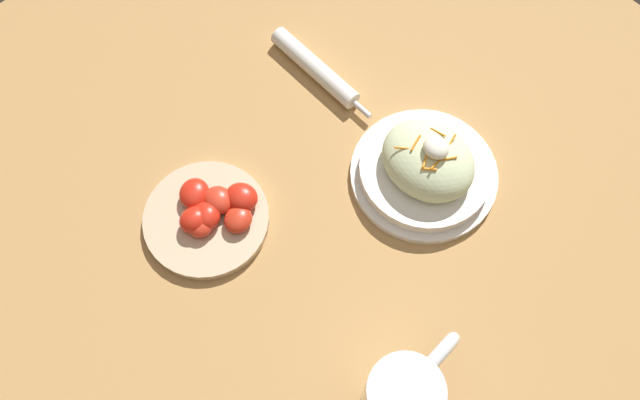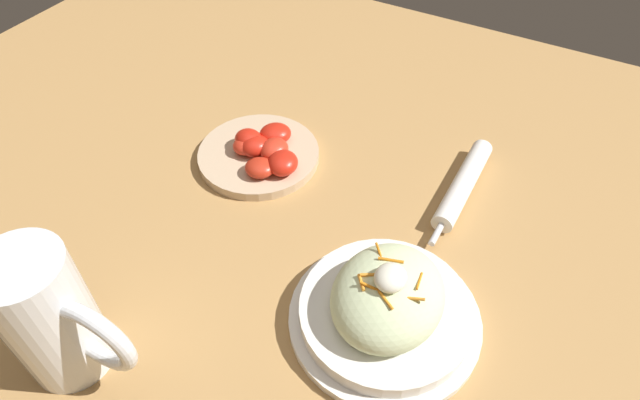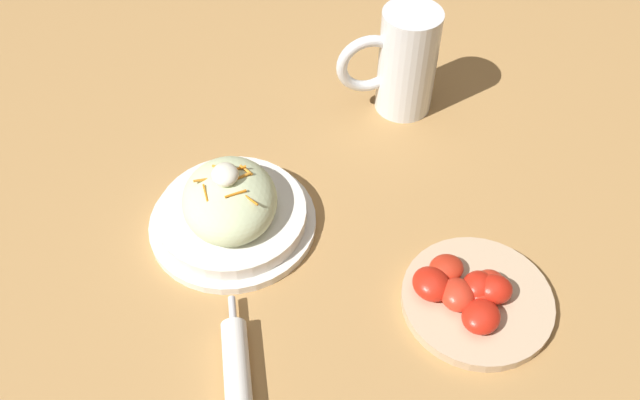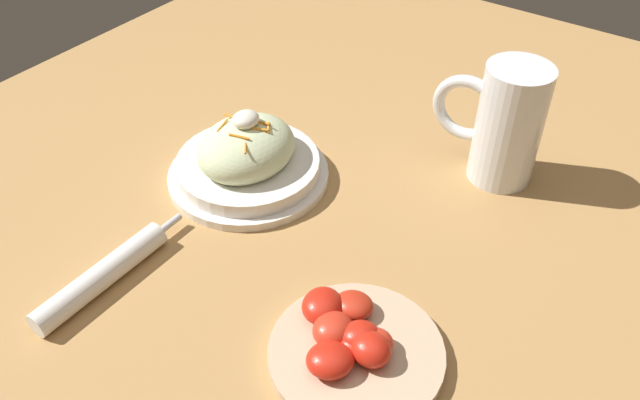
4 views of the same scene
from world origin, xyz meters
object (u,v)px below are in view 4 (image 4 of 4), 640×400
(salad_plate, at_px, (247,159))
(tomato_plate, at_px, (352,345))
(beer_mug, at_px, (505,129))
(napkin_roll, at_px, (103,275))

(salad_plate, distance_m, tomato_plate, 0.32)
(beer_mug, relative_size, tomato_plate, 0.92)
(salad_plate, xyz_separation_m, tomato_plate, (-0.16, -0.27, -0.02))
(napkin_roll, bearing_deg, beer_mug, -32.01)
(salad_plate, height_order, tomato_plate, salad_plate)
(tomato_plate, bearing_deg, napkin_roll, 106.06)
(salad_plate, xyz_separation_m, beer_mug, (0.20, -0.27, 0.04))
(salad_plate, bearing_deg, beer_mug, -53.15)
(beer_mug, distance_m, napkin_roll, 0.53)
(beer_mug, height_order, napkin_roll, beer_mug)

